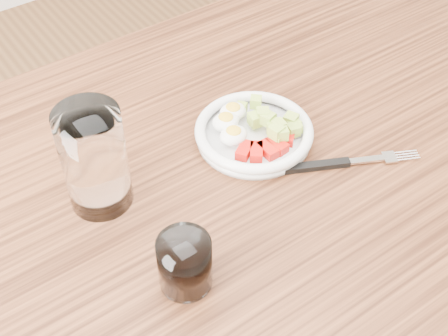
# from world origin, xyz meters

# --- Properties ---
(dining_table) EXTENTS (1.50, 0.90, 0.77)m
(dining_table) POSITION_xyz_m (0.00, 0.00, 0.67)
(dining_table) COLOR brown
(dining_table) RESTS_ON ground
(bowl) EXTENTS (0.19, 0.19, 0.05)m
(bowl) POSITION_xyz_m (0.08, 0.06, 0.79)
(bowl) COLOR white
(bowl) RESTS_ON dining_table
(fork) EXTENTS (0.21, 0.11, 0.01)m
(fork) POSITION_xyz_m (0.15, -0.06, 0.78)
(fork) COLOR black
(fork) RESTS_ON dining_table
(water_glass) EXTENTS (0.09, 0.09, 0.17)m
(water_glass) POSITION_xyz_m (-0.18, 0.09, 0.85)
(water_glass) COLOR white
(water_glass) RESTS_ON dining_table
(coffee_glass) EXTENTS (0.07, 0.07, 0.08)m
(coffee_glass) POSITION_xyz_m (-0.16, -0.11, 0.81)
(coffee_glass) COLOR white
(coffee_glass) RESTS_ON dining_table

